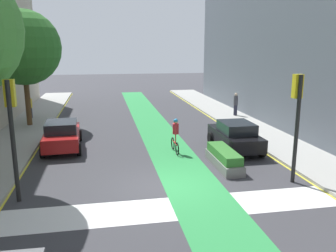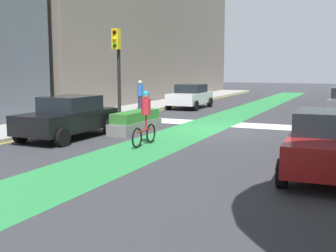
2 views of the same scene
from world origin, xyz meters
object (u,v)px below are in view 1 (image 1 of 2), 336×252
object	(u,v)px
car_red_left_far	(62,135)
street_tree_far	(23,48)
cyclist_in_lane	(175,135)
traffic_signal_near_right	(297,108)
pedestrian_sidewalk_left_a	(30,107)
median_planter	(224,158)
car_black_right_far	(235,136)
pedestrian_sidewalk_right_a	(236,104)
traffic_signal_near_left	(11,118)

from	to	relation	value
car_red_left_far	street_tree_far	world-z (taller)	street_tree_far
car_red_left_far	cyclist_in_lane	distance (m)	6.21
traffic_signal_near_right	cyclist_in_lane	world-z (taller)	traffic_signal_near_right
cyclist_in_lane	pedestrian_sidewalk_left_a	distance (m)	13.88
cyclist_in_lane	median_planter	bearing A→B (deg)	-55.37
car_black_right_far	cyclist_in_lane	world-z (taller)	cyclist_in_lane
car_red_left_far	median_planter	distance (m)	8.89
traffic_signal_near_right	median_planter	bearing A→B (deg)	134.10
cyclist_in_lane	street_tree_far	xyz separation A→B (m)	(-8.79, 7.86, 4.46)
car_black_right_far	pedestrian_sidewalk_right_a	xyz separation A→B (m)	(3.37, 8.62, 0.27)
traffic_signal_near_left	car_red_left_far	xyz separation A→B (m)	(0.87, 6.47, -2.28)
traffic_signal_near_right	pedestrian_sidewalk_left_a	world-z (taller)	traffic_signal_near_right
traffic_signal_near_right	pedestrian_sidewalk_left_a	bearing A→B (deg)	130.79
car_black_right_far	car_red_left_far	bearing A→B (deg)	168.32
traffic_signal_near_left	street_tree_far	size ratio (longest dim) A/B	0.56
traffic_signal_near_right	street_tree_far	distance (m)	18.12
pedestrian_sidewalk_right_a	car_red_left_far	bearing A→B (deg)	-151.94
traffic_signal_near_right	pedestrian_sidewalk_left_a	distance (m)	20.21
pedestrian_sidewalk_left_a	median_planter	bearing A→B (deg)	-49.82
pedestrian_sidewalk_right_a	median_planter	xyz separation A→B (m)	(-4.87, -11.10, -0.67)
car_red_left_far	cyclist_in_lane	bearing A→B (deg)	-16.86
car_red_left_far	median_planter	bearing A→B (deg)	-29.57
cyclist_in_lane	median_planter	xyz separation A→B (m)	(1.78, -2.58, -0.57)
median_planter	pedestrian_sidewalk_right_a	bearing A→B (deg)	66.30
traffic_signal_near_right	pedestrian_sidewalk_right_a	world-z (taller)	traffic_signal_near_right
traffic_signal_near_left	median_planter	bearing A→B (deg)	13.66
car_black_right_far	street_tree_far	world-z (taller)	street_tree_far
pedestrian_sidewalk_left_a	median_planter	xyz separation A→B (m)	(10.97, -12.98, -0.62)
pedestrian_sidewalk_left_a	car_red_left_far	bearing A→B (deg)	-69.34
median_planter	car_red_left_far	bearing A→B (deg)	150.43
cyclist_in_lane	car_red_left_far	bearing A→B (deg)	163.14
pedestrian_sidewalk_left_a	street_tree_far	xyz separation A→B (m)	(0.40, -2.54, 4.41)
pedestrian_sidewalk_right_a	street_tree_far	xyz separation A→B (m)	(-15.44, -0.65, 4.36)
traffic_signal_near_left	car_red_left_far	bearing A→B (deg)	82.31
traffic_signal_near_left	cyclist_in_lane	xyz separation A→B (m)	(6.81, 4.67, -2.11)
car_red_left_far	pedestrian_sidewalk_left_a	xyz separation A→B (m)	(-3.24, 8.60, 0.22)
traffic_signal_near_left	car_red_left_far	distance (m)	6.92
median_planter	street_tree_far	bearing A→B (deg)	135.35
pedestrian_sidewalk_right_a	pedestrian_sidewalk_left_a	world-z (taller)	pedestrian_sidewalk_right_a
median_planter	cyclist_in_lane	bearing A→B (deg)	124.63
pedestrian_sidewalk_left_a	median_planter	distance (m)	17.01
traffic_signal_near_left	street_tree_far	bearing A→B (deg)	98.95
pedestrian_sidewalk_left_a	street_tree_far	world-z (taller)	street_tree_far
pedestrian_sidewalk_left_a	median_planter	world-z (taller)	pedestrian_sidewalk_left_a
traffic_signal_near_right	car_black_right_far	distance (m)	5.29
traffic_signal_near_right	median_planter	xyz separation A→B (m)	(-2.17, 2.24, -2.70)
traffic_signal_near_left	cyclist_in_lane	size ratio (longest dim) A/B	2.37
traffic_signal_near_right	pedestrian_sidewalk_left_a	size ratio (longest dim) A/B	2.60
car_red_left_far	cyclist_in_lane	world-z (taller)	cyclist_in_lane
traffic_signal_near_right	street_tree_far	world-z (taller)	street_tree_far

